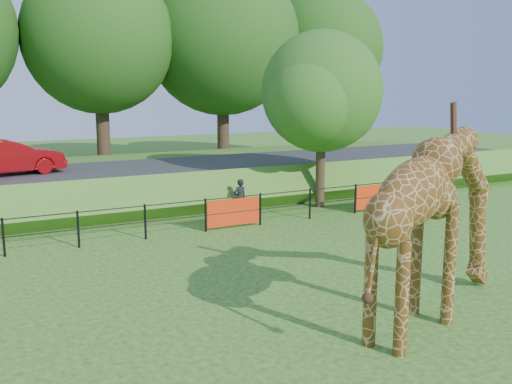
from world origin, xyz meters
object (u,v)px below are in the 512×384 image
car_red (7,157)px  tree_east (323,96)px  visitor (240,198)px  giraffe (438,225)px

car_red → tree_east: size_ratio=0.59×
car_red → visitor: (7.33, -4.56, -1.40)m
giraffe → tree_east: size_ratio=0.79×
car_red → tree_east: bearing=-123.1°
giraffe → tree_east: tree_east is taller
visitor → car_red: bearing=-40.0°
giraffe → visitor: (0.58, 10.13, -1.23)m
car_red → visitor: 8.74m
giraffe → visitor: bearing=65.8°
visitor → tree_east: size_ratio=0.20×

